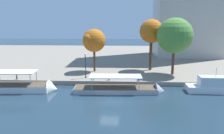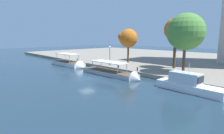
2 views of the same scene
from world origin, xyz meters
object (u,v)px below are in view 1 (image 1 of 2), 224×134
tour_boat_0 (22,88)px  mooring_bollard_1 (138,78)px  tree_2 (175,34)px  tour_boat_1 (123,90)px  tree_0 (152,32)px  mooring_bollard_2 (109,78)px  lamp_post (85,63)px  mooring_bollard_0 (17,77)px  motor_yacht_2 (219,88)px  tree_1 (93,40)px

tour_boat_0 → mooring_bollard_1: 19.05m
tree_2 → tour_boat_1: bearing=-137.0°
tour_boat_0 → tree_0: 26.32m
tour_boat_0 → mooring_bollard_2: bearing=13.3°
tree_2 → lamp_post: bearing=-167.5°
mooring_bollard_0 → lamp_post: size_ratio=0.18×
tree_0 → mooring_bollard_2: bearing=-134.6°
tree_0 → tree_2: 5.06m
tour_boat_0 → motor_yacht_2: motor_yacht_2 is taller
lamp_post → tree_1: (0.74, 5.36, 3.48)m
tour_boat_0 → mooring_bollard_2: (13.55, 3.98, 0.79)m
mooring_bollard_0 → tree_2: (28.17, 5.04, 7.17)m
lamp_post → tour_boat_1: bearing=-38.0°
mooring_bollard_1 → mooring_bollard_2: 5.05m
tour_boat_0 → lamp_post: bearing=26.7°
tour_boat_1 → mooring_bollard_0: (-18.67, 3.81, 0.88)m
mooring_bollard_1 → mooring_bollard_2: mooring_bollard_1 is taller
motor_yacht_2 → lamp_post: lamp_post is taller
mooring_bollard_0 → motor_yacht_2: bearing=-5.6°
tree_0 → tour_boat_1: bearing=-115.2°
tour_boat_0 → mooring_bollard_0: 4.77m
mooring_bollard_1 → tree_1: size_ratio=0.09×
tour_boat_0 → tour_boat_1: 16.00m
motor_yacht_2 → tree_0: tree_0 is taller
motor_yacht_2 → tree_0: size_ratio=0.95×
lamp_post → mooring_bollard_0: bearing=-173.1°
tour_boat_0 → mooring_bollard_0: (-2.68, 3.86, 0.82)m
motor_yacht_2 → mooring_bollard_2: size_ratio=13.50×
tour_boat_0 → tree_2: bearing=16.1°
tree_0 → tree_1: size_ratio=1.22×
tour_boat_0 → mooring_bollard_2: tour_boat_0 is taller
motor_yacht_2 → mooring_bollard_2: motor_yacht_2 is taller
mooring_bollard_0 → tree_1: (12.70, 6.80, 5.86)m
mooring_bollard_1 → tree_1: 12.32m
mooring_bollard_0 → lamp_post: bearing=6.9°
mooring_bollard_1 → mooring_bollard_2: (-5.05, -0.06, -0.03)m
motor_yacht_2 → tree_2: size_ratio=0.93×
tour_boat_1 → mooring_bollard_2: 4.70m
mooring_bollard_2 → tree_1: bearing=117.8°
tour_boat_1 → tree_0: 15.89m
tour_boat_1 → tree_2: bearing=41.4°
lamp_post → tree_2: (16.22, 3.59, 4.79)m
mooring_bollard_0 → tour_boat_0: bearing=-55.2°
tour_boat_1 → lamp_post: (-6.72, 5.25, 3.26)m
mooring_bollard_2 → tree_0: (8.20, 8.31, 7.50)m
tree_1 → tree_2: size_ratio=0.80×
lamp_post → tree_2: size_ratio=0.42×
tree_0 → tree_2: tree_2 is taller
tree_0 → lamp_post: bearing=-150.7°
tree_1 → mooring_bollard_2: bearing=-62.2°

